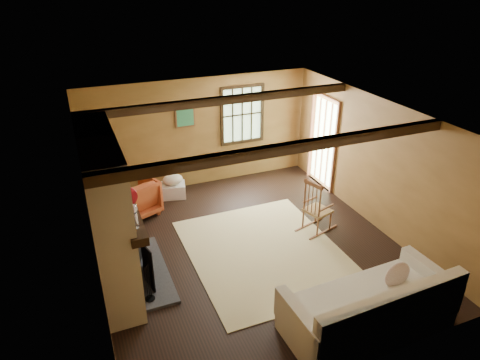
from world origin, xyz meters
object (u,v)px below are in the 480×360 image
rocking_chair (316,209)px  laundry_basket (174,190)px  sofa (371,311)px  armchair (134,197)px  fireplace (110,219)px

rocking_chair → laundry_basket: rocking_chair is taller
sofa → armchair: sofa is taller
laundry_basket → rocking_chair: bearing=-47.1°
fireplace → laundry_basket: (1.48, 2.35, -0.95)m
sofa → armchair: size_ratio=2.78×
sofa → fireplace: bearing=139.6°
fireplace → armchair: fireplace is taller
fireplace → rocking_chair: (3.59, 0.07, -0.66)m
sofa → rocking_chair: bearing=73.4°
fireplace → rocking_chair: 3.66m
armchair → fireplace: bearing=51.0°
rocking_chair → fireplace: bearing=73.7°
fireplace → armchair: (0.59, 1.91, -0.72)m
sofa → armchair: bearing=117.1°
fireplace → rocking_chair: size_ratio=2.30×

